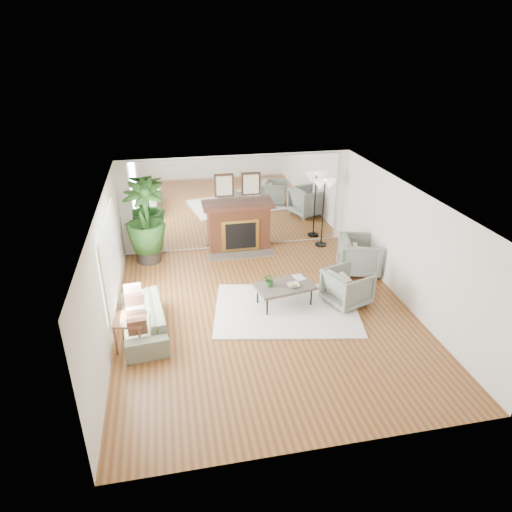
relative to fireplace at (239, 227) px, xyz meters
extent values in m
plane|color=brown|center=(0.00, -3.26, -0.66)|extent=(7.00, 7.00, 0.00)
cube|color=white|center=(-2.99, -3.26, 0.59)|extent=(0.02, 7.00, 2.50)
cube|color=white|center=(2.99, -3.26, 0.59)|extent=(0.02, 7.00, 2.50)
cube|color=white|center=(0.00, 0.23, 0.59)|extent=(6.00, 0.02, 2.50)
cube|color=silver|center=(0.00, 0.21, 0.59)|extent=(5.40, 0.04, 2.40)
cube|color=#B2E09E|center=(-2.96, -2.86, 0.69)|extent=(0.04, 2.40, 1.50)
cube|color=brown|center=(0.00, 0.02, -0.06)|extent=(1.60, 0.40, 1.20)
cube|color=gold|center=(0.00, -0.19, -0.18)|extent=(1.00, 0.04, 0.85)
cube|color=black|center=(0.00, -0.21, -0.18)|extent=(0.80, 0.04, 0.70)
cube|color=#5C5148|center=(0.00, -0.33, -0.64)|extent=(1.70, 0.55, 0.03)
cube|color=#452516|center=(0.00, 0.00, 0.56)|extent=(1.85, 0.46, 0.10)
cube|color=black|center=(-0.35, 0.17, 1.09)|extent=(0.50, 0.04, 0.60)
cube|color=black|center=(0.35, 0.17, 1.09)|extent=(0.50, 0.04, 0.60)
cube|color=white|center=(0.45, -3.20, -0.64)|extent=(3.29, 2.62, 0.03)
cube|color=#5C5148|center=(0.46, -3.00, -0.20)|extent=(1.33, 0.93, 0.06)
cylinder|color=black|center=(0.01, -3.34, -0.45)|extent=(0.04, 0.04, 0.43)
cylinder|color=black|center=(1.00, -3.15, -0.45)|extent=(0.04, 0.04, 0.43)
cylinder|color=black|center=(-0.09, -2.84, -0.45)|extent=(0.04, 0.04, 0.43)
cylinder|color=black|center=(0.91, -2.65, -0.45)|extent=(0.04, 0.04, 0.43)
imported|color=slate|center=(-2.45, -3.40, -0.37)|extent=(0.96, 2.03, 0.57)
imported|color=gray|center=(2.60, -1.87, -0.21)|extent=(1.22, 1.20, 0.89)
imported|color=gray|center=(1.79, -3.18, -0.27)|extent=(1.09, 1.07, 0.78)
cube|color=#94603B|center=(-2.65, -3.87, -0.06)|extent=(0.64, 0.64, 0.04)
cylinder|color=#94603B|center=(-2.90, -4.04, -0.37)|extent=(0.04, 0.04, 0.58)
cylinder|color=#94603B|center=(-2.48, -4.12, -0.37)|extent=(0.04, 0.04, 0.58)
cylinder|color=#94603B|center=(-2.82, -3.61, -0.37)|extent=(0.04, 0.04, 0.58)
cylinder|color=#94603B|center=(-2.40, -3.70, -0.37)|extent=(0.04, 0.04, 0.58)
cylinder|color=black|center=(-2.38, -0.23, -0.44)|extent=(0.60, 0.60, 0.43)
imported|color=#346C27|center=(-2.38, -0.23, 0.53)|extent=(1.04, 1.04, 1.78)
cylinder|color=black|center=(2.24, -0.16, -0.64)|extent=(0.31, 0.31, 0.04)
cylinder|color=black|center=(2.24, -0.16, 0.23)|extent=(0.03, 0.03, 1.78)
cone|color=silver|center=(2.11, -0.16, 1.06)|extent=(0.33, 0.33, 0.24)
cone|color=silver|center=(2.37, -0.16, 1.06)|extent=(0.33, 0.33, 0.24)
imported|color=#346C27|center=(0.14, -2.97, -0.02)|extent=(0.33, 0.31, 0.30)
imported|color=#94603B|center=(0.61, -3.10, -0.14)|extent=(0.28, 0.28, 0.06)
imported|color=#94603B|center=(0.74, -2.77, -0.16)|extent=(0.26, 0.32, 0.02)
camera|label=1|loc=(-1.77, -11.05, 4.48)|focal=32.00mm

